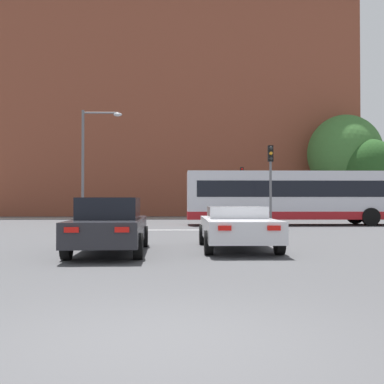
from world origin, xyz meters
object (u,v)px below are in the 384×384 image
street_lamp_junction (90,153)px  pedestrian_walking_west (237,205)px  bus_crossing_lead (296,196)px  traffic_light_far_right (242,184)px  car_saloon_left (110,225)px  pedestrian_waiting (136,206)px  pedestrian_walking_east (128,207)px  traffic_light_near_right (271,173)px  car_roadster_right (237,227)px

street_lamp_junction → pedestrian_walking_west: (9.85, 9.94, -3.14)m
bus_crossing_lead → traffic_light_far_right: 10.05m
bus_crossing_lead → traffic_light_far_right: (-1.83, 9.83, 1.05)m
car_saloon_left → street_lamp_junction: bearing=100.8°
traffic_light_far_right → pedestrian_waiting: 8.48m
traffic_light_far_right → pedestrian_waiting: (-8.27, 0.65, -1.74)m
car_saloon_left → pedestrian_waiting: bearing=91.9°
traffic_light_far_right → pedestrian_walking_west: 1.98m
traffic_light_far_right → pedestrian_waiting: traffic_light_far_right is taller
street_lamp_junction → pedestrian_walking_east: street_lamp_junction is taller
pedestrian_walking_west → pedestrian_waiting: bearing=153.1°
traffic_light_near_right → street_lamp_junction: 10.94m
traffic_light_far_right → pedestrian_walking_east: bearing=-178.9°
bus_crossing_lead → street_lamp_junction: bearing=85.5°
car_saloon_left → pedestrian_waiting: pedestrian_waiting is taller
street_lamp_junction → pedestrian_walking_east: (1.30, 8.71, -3.25)m
bus_crossing_lead → traffic_light_far_right: traffic_light_far_right is taller
pedestrian_walking_west → street_lamp_junction: bearing=-164.4°
car_saloon_left → bus_crossing_lead: size_ratio=0.40×
car_roadster_right → pedestrian_walking_west: pedestrian_walking_west is taller
car_roadster_right → traffic_light_near_right: (2.84, 9.73, 2.14)m
traffic_light_near_right → street_lamp_junction: size_ratio=0.61×
street_lamp_junction → pedestrian_walking_east: size_ratio=4.24×
pedestrian_waiting → pedestrian_walking_west: (8.00, 0.39, 0.08)m
bus_crossing_lead → street_lamp_junction: (-11.95, 0.94, 2.54)m
pedestrian_walking_west → pedestrian_walking_east: bearing=158.4°
bus_crossing_lead → car_roadster_right: bearing=159.7°
traffic_light_near_right → pedestrian_walking_east: size_ratio=2.61×
bus_crossing_lead → traffic_light_far_right: size_ratio=3.14×
traffic_light_far_right → pedestrian_walking_east: (-8.82, -0.18, -1.77)m
car_saloon_left → car_roadster_right: 3.67m
pedestrian_walking_west → car_roadster_right: bearing=-126.5°
car_roadster_right → traffic_light_near_right: traffic_light_near_right is taller
traffic_light_near_right → pedestrian_walking_east: (-8.48, 13.43, -1.86)m
car_roadster_right → street_lamp_junction: 16.41m
car_saloon_left → traffic_light_near_right: (6.39, 10.63, 2.03)m
car_saloon_left → traffic_light_far_right: (6.74, 24.24, 1.93)m
car_roadster_right → street_lamp_junction: bearing=115.5°
street_lamp_junction → traffic_light_far_right: bearing=41.3°
bus_crossing_lead → pedestrian_walking_west: bus_crossing_lead is taller
street_lamp_junction → pedestrian_walking_west: size_ratio=3.84×
bus_crossing_lead → street_lamp_junction: 12.25m
pedestrian_walking_east → pedestrian_walking_west: pedestrian_walking_west is taller
car_saloon_left → traffic_light_near_right: size_ratio=1.20×
car_saloon_left → traffic_light_far_right: traffic_light_far_right is taller
traffic_light_near_right → street_lamp_junction: bearing=154.3°
bus_crossing_lead → street_lamp_junction: size_ratio=1.86×
traffic_light_near_right → car_roadster_right: bearing=-106.3°
traffic_light_near_right → street_lamp_junction: street_lamp_junction is taller
car_saloon_left → pedestrian_walking_west: size_ratio=2.84×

